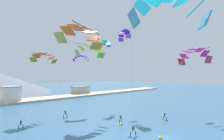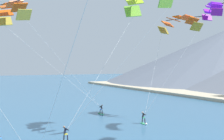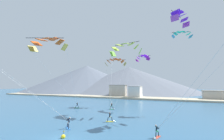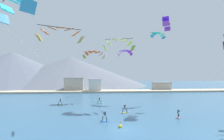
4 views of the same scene
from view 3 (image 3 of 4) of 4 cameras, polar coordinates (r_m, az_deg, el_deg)
The scene contains 18 objects.
kitesurfer_near_lead at distance 42.14m, azimuth 0.13°, elevation -14.08°, with size 1.77×0.60×1.77m.
kitesurfer_near_trail at distance 26.06m, azimuth -16.42°, elevation -19.29°, with size 1.60×1.41×1.80m.
kitesurfer_mid_center at distance 45.85m, azimuth -13.41°, elevation -13.35°, with size 1.75×0.57×1.62m.
kitesurfer_far_left at distance 21.80m, azimuth 16.52°, elevation -22.41°, with size 0.90×1.78×1.68m.
kitesurfer_far_right at distance 28.94m, azimuth -0.42°, elevation -18.06°, with size 1.78×0.69×1.81m.
parafoil_kite_near_lead at distance 49.80m, azimuth 1.36°, elevation 3.23°, with size 7.30×9.19×13.99m.
parafoil_kite_mid_center at distance 33.61m, azimuth -23.15°, elevation 9.44°, with size 8.36×16.65×15.23m.
parafoil_kite_far_right at distance 38.40m, azimuth 5.20°, elevation 8.39°, with size 8.52×11.13×16.03m.
parafoil_kite_distant_high_outer at distance 38.65m, azimuth 24.43°, elevation 17.99°, with size 4.14×6.01×2.87m.
parafoil_kite_distant_low_drift at distance 45.88m, azimuth 25.09°, elevation 12.38°, with size 5.44×3.27×1.92m.
parafoil_kite_distant_mid_solo at distance 44.72m, azimuth 11.62°, elevation 4.74°, with size 4.56×3.21×1.84m.
race_marker_buoy at distance 22.04m, azimuth -18.09°, elevation -23.01°, with size 0.56×0.56×1.02m.
shoreline_strip at distance 72.40m, azimuth 12.09°, elevation -10.43°, with size 180.00×10.00×0.70m, color #BCAD8E.
shore_building_harbour_front at distance 79.75m, azimuth 2.32°, elevation -7.97°, with size 9.09×4.25×6.47m.
shore_building_promenade_mid at distance 74.58m, azimuth 8.94°, elevation -8.33°, with size 5.75×6.91×5.86m.
shore_building_quay_east at distance 76.97m, azimuth 34.46°, elevation -7.99°, with size 8.82×4.95×4.20m.
mountain_peak_west_ridge at distance 147.57m, azimuth -9.67°, elevation -3.13°, with size 115.30×115.30×24.75m.
mountain_peak_central_summit at distance 135.73m, azimuth 6.60°, elevation -3.53°, with size 118.06×118.06×22.18m.
Camera 3 is at (13.10, -14.98, 6.95)m, focal length 24.00 mm.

